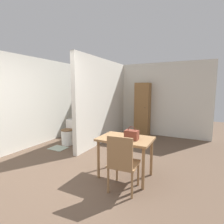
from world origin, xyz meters
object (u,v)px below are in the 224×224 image
Objects in this scene: dining_table at (125,143)px; handbag at (132,135)px; wooden_chair at (122,162)px; wooden_cabinet at (143,109)px; toilet at (69,134)px.

dining_table is 4.07× the size of handbag.
wooden_chair is 0.51× the size of wooden_cabinet.
handbag is at bearing -21.04° from dining_table.
handbag is at bearing -76.56° from wooden_cabinet.
toilet is 0.38× the size of wooden_cabinet.
wooden_cabinet reaches higher than toilet.
dining_table reaches higher than toilet.
toilet is 2.98× the size of handbag.
handbag reaches higher than toilet.
dining_table is 1.03× the size of wooden_chair.
dining_table is 2.49m from toilet.
handbag reaches higher than dining_table.
toilet is 2.63m from wooden_cabinet.
wooden_chair is at bearing -78.03° from wooden_cabinet.
dining_table is 3.08m from wooden_cabinet.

